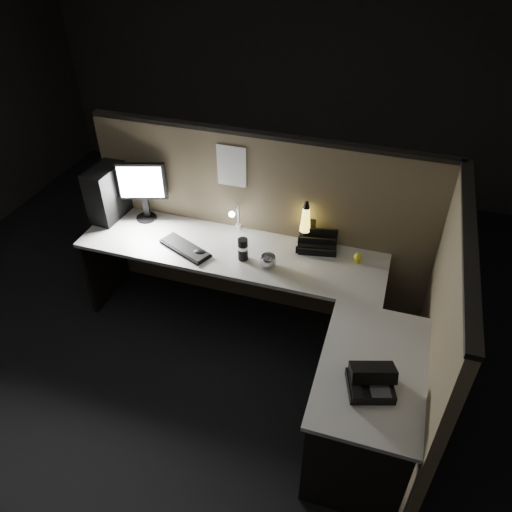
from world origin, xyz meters
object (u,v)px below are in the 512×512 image
(pc_tower, at_px, (110,191))
(desk_phone, at_px, (370,380))
(monitor, at_px, (142,186))
(lava_lamp, at_px, (305,226))
(keyboard, at_px, (185,248))

(pc_tower, height_order, desk_phone, pc_tower)
(monitor, bearing_deg, lava_lamp, -15.35)
(pc_tower, height_order, keyboard, pc_tower)
(pc_tower, bearing_deg, lava_lamp, 7.13)
(monitor, height_order, desk_phone, monitor)
(pc_tower, height_order, monitor, monitor)
(monitor, xyz_separation_m, lava_lamp, (1.29, 0.05, -0.14))
(keyboard, relative_size, lava_lamp, 1.19)
(desk_phone, bearing_deg, pc_tower, 136.14)
(pc_tower, relative_size, desk_phone, 1.47)
(keyboard, height_order, lava_lamp, lava_lamp)
(pc_tower, bearing_deg, keyboard, -15.47)
(pc_tower, bearing_deg, desk_phone, -22.32)
(monitor, distance_m, desk_phone, 2.26)
(pc_tower, relative_size, keyboard, 1.01)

